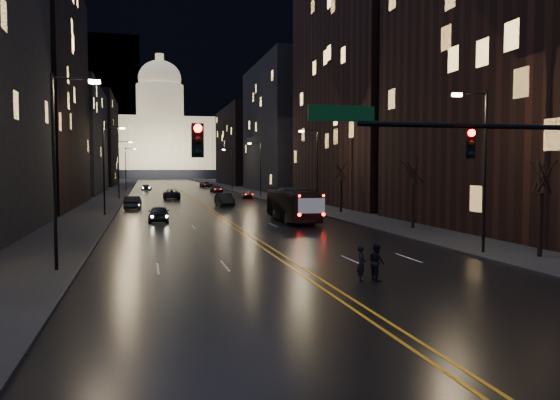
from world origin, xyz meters
TOP-DOWN VIEW (x-y plane):
  - ground at (0.00, 0.00)m, footprint 900.00×900.00m
  - road at (0.00, 130.00)m, footprint 20.00×320.00m
  - sidewalk_left at (-14.00, 130.00)m, footprint 8.00×320.00m
  - sidewalk_right at (14.00, 130.00)m, footprint 8.00×320.00m
  - center_line at (0.00, 130.00)m, footprint 0.62×320.00m
  - building_left_mid at (-21.00, 54.00)m, footprint 12.00×30.00m
  - building_left_far at (-21.00, 92.00)m, footprint 12.00×34.00m
  - building_left_dist at (-21.00, 140.00)m, footprint 12.00×40.00m
  - building_right_near at (21.00, 20.00)m, footprint 12.00×26.00m
  - building_right_tall at (21.00, 50.00)m, footprint 12.00×30.00m
  - building_right_mid at (21.00, 92.00)m, footprint 12.00×34.00m
  - building_right_dist at (21.00, 140.00)m, footprint 12.00×40.00m
  - mountain_ridge at (40.00, 380.00)m, footprint 520.00×60.00m
  - capitol at (0.00, 250.00)m, footprint 90.00×50.00m
  - traffic_signal at (5.91, -0.00)m, footprint 17.29×0.45m
  - streetlamp_right_near at (10.81, 10.00)m, footprint 2.13×0.25m
  - streetlamp_left_near at (-10.81, 10.00)m, footprint 2.13×0.25m
  - streetlamp_right_mid at (10.81, 40.00)m, footprint 2.13×0.25m
  - streetlamp_left_mid at (-10.81, 40.00)m, footprint 2.13×0.25m
  - streetlamp_right_far at (10.81, 70.00)m, footprint 2.13×0.25m
  - streetlamp_left_far at (-10.81, 70.00)m, footprint 2.13×0.25m
  - streetlamp_right_dist at (10.81, 100.00)m, footprint 2.13×0.25m
  - streetlamp_left_dist at (-10.81, 100.00)m, footprint 2.13×0.25m
  - tree_right_near at (13.00, 8.00)m, footprint 2.40×2.40m
  - tree_right_mid at (13.00, 22.00)m, footprint 2.40×2.40m
  - tree_right_far at (13.00, 38.00)m, footprint 2.40×2.40m
  - bus at (5.73, 30.97)m, footprint 2.75×10.82m
  - oncoming_car_a at (-5.94, 32.81)m, footprint 1.95×4.51m
  - oncoming_car_b at (-8.50, 48.71)m, footprint 1.96×4.85m
  - oncoming_car_c at (-3.17, 69.69)m, footprint 2.51×5.44m
  - oncoming_car_d at (-6.93, 102.00)m, footprint 2.27×4.73m
  - receding_car_a at (2.50, 51.40)m, footprint 1.99×5.02m
  - receding_car_b at (8.30, 67.60)m, footprint 1.76×3.82m
  - receding_car_c at (6.27, 89.35)m, footprint 2.36×4.71m
  - receding_car_d at (7.28, 117.10)m, footprint 2.90×5.53m
  - pedestrian_a at (1.77, 5.00)m, footprint 0.53×0.65m
  - pedestrian_b at (2.47, 5.00)m, footprint 0.50×0.82m

SIDE VIEW (x-z plane):
  - ground at x=0.00m, z-range 0.00..0.00m
  - road at x=0.00m, z-range 0.00..0.02m
  - center_line at x=0.00m, z-range 0.02..0.03m
  - sidewalk_left at x=-14.00m, z-range 0.00..0.16m
  - sidewalk_right at x=14.00m, z-range 0.00..0.16m
  - receding_car_b at x=8.30m, z-range 0.00..1.27m
  - receding_car_c at x=6.27m, z-range 0.00..1.31m
  - oncoming_car_d at x=-6.93m, z-range 0.00..1.33m
  - receding_car_d at x=7.28m, z-range 0.00..1.49m
  - oncoming_car_c at x=-3.17m, z-range 0.00..1.51m
  - oncoming_car_a at x=-5.94m, z-range 0.00..1.51m
  - pedestrian_a at x=1.77m, z-range 0.00..1.55m
  - oncoming_car_b at x=-8.50m, z-range 0.00..1.57m
  - pedestrian_b at x=2.47m, z-range 0.00..1.61m
  - receding_car_a at x=2.50m, z-range 0.00..1.62m
  - bus at x=5.73m, z-range 0.00..3.00m
  - tree_right_near at x=13.00m, z-range 1.20..7.85m
  - tree_right_mid at x=13.00m, z-range 1.20..7.85m
  - tree_right_far at x=13.00m, z-range 1.20..7.85m
  - streetlamp_right_near at x=10.81m, z-range 0.58..9.58m
  - streetlamp_left_near at x=-10.81m, z-range 0.58..9.58m
  - streetlamp_right_mid at x=10.81m, z-range 0.58..9.58m
  - streetlamp_left_mid at x=-10.81m, z-range 0.58..9.58m
  - streetlamp_right_far at x=10.81m, z-range 0.58..9.58m
  - streetlamp_left_far at x=-10.81m, z-range 0.58..9.58m
  - streetlamp_right_dist at x=10.81m, z-range 0.58..9.58m
  - streetlamp_left_dist at x=-10.81m, z-range 0.58..9.58m
  - traffic_signal at x=5.91m, z-range 1.60..8.60m
  - building_left_far at x=-21.00m, z-range 0.00..20.00m
  - building_right_dist at x=21.00m, z-range 0.00..22.00m
  - building_left_dist at x=-21.00m, z-range 0.00..24.00m
  - building_right_near at x=21.00m, z-range 0.00..24.00m
  - building_right_mid at x=21.00m, z-range 0.00..26.00m
  - building_left_mid at x=-21.00m, z-range 0.00..28.00m
  - capitol at x=0.00m, z-range -12.10..46.40m
  - building_right_tall at x=21.00m, z-range 0.00..38.00m
  - mountain_ridge at x=40.00m, z-range 0.00..130.00m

